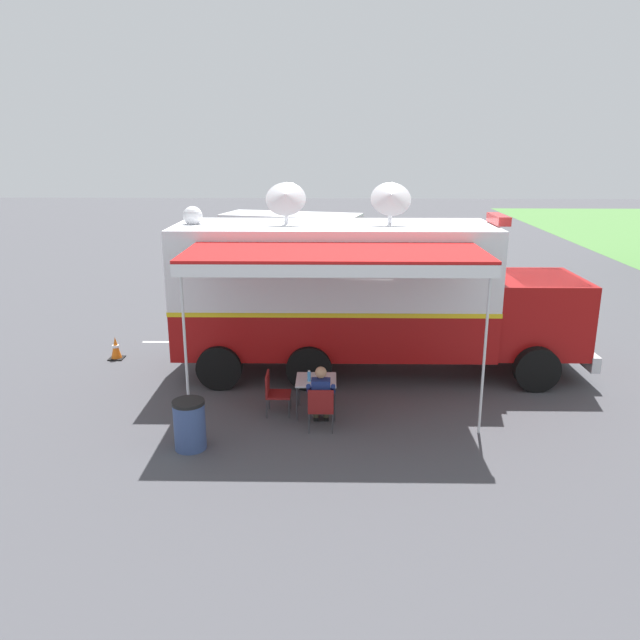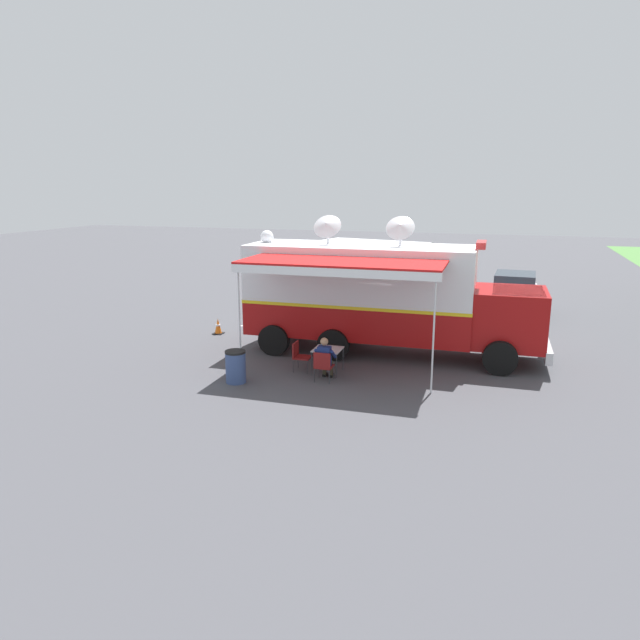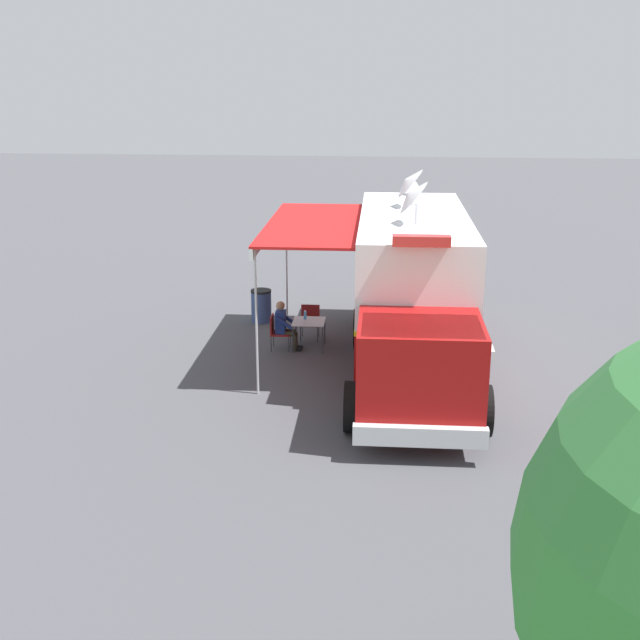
{
  "view_description": "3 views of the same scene",
  "coord_description": "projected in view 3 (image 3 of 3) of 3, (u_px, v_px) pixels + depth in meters",
  "views": [
    {
      "loc": [
        13.99,
        0.09,
        5.22
      ],
      "look_at": [
        0.49,
        -0.3,
        1.38
      ],
      "focal_mm": 34.58,
      "sensor_mm": 36.0,
      "label": 1
    },
    {
      "loc": [
        17.91,
        4.35,
        5.34
      ],
      "look_at": [
        2.21,
        -0.65,
        1.5
      ],
      "focal_mm": 32.38,
      "sensor_mm": 36.0,
      "label": 2
    },
    {
      "loc": [
        0.51,
        18.79,
        6.64
      ],
      "look_at": [
        2.16,
        0.58,
        1.03
      ],
      "focal_mm": 45.13,
      "sensor_mm": 36.0,
      "label": 3
    }
  ],
  "objects": [
    {
      "name": "water_bottle",
      "position": [
        305.0,
        315.0,
        20.21
      ],
      "size": [
        0.07,
        0.07,
        0.22
      ],
      "color": "#4C99D8",
      "rests_on": "folding_table"
    },
    {
      "name": "traffic_cone",
      "position": [
        427.0,
        288.0,
        24.9
      ],
      "size": [
        0.36,
        0.36,
        0.58
      ],
      "color": "black",
      "rests_on": "ground"
    },
    {
      "name": "folding_chair_at_table",
      "position": [
        277.0,
        330.0,
        20.12
      ],
      "size": [
        0.49,
        0.49,
        0.87
      ],
      "color": "maroon",
      "rests_on": "ground"
    },
    {
      "name": "folding_chair_beside_table",
      "position": [
        310.0,
        319.0,
        20.98
      ],
      "size": [
        0.49,
        0.49,
        0.87
      ],
      "color": "maroon",
      "rests_on": "ground"
    },
    {
      "name": "seated_responder",
      "position": [
        284.0,
        324.0,
        20.07
      ],
      "size": [
        0.66,
        0.56,
        1.25
      ],
      "color": "navy",
      "rests_on": "ground"
    },
    {
      "name": "folding_table",
      "position": [
        309.0,
        323.0,
        20.12
      ],
      "size": [
        0.81,
        0.81,
        0.73
      ],
      "color": "silver",
      "rests_on": "ground"
    },
    {
      "name": "ground_plane",
      "position": [
        409.0,
        356.0,
        19.79
      ],
      "size": [
        100.0,
        100.0,
        0.0
      ],
      "primitive_type": "plane",
      "color": "#47474C"
    },
    {
      "name": "lot_stripe",
      "position": [
        482.0,
        323.0,
        22.35
      ],
      "size": [
        0.18,
        4.8,
        0.01
      ],
      "primitive_type": "cube",
      "rotation": [
        0.0,
        0.0,
        0.01
      ],
      "color": "silver",
      "rests_on": "ground"
    },
    {
      "name": "trash_bin",
      "position": [
        261.0,
        306.0,
        22.4
      ],
      "size": [
        0.57,
        0.57,
        0.91
      ],
      "color": "#384C7F",
      "rests_on": "ground"
    },
    {
      "name": "command_truck",
      "position": [
        412.0,
        287.0,
        18.51
      ],
      "size": [
        4.95,
        9.52,
        4.53
      ],
      "color": "#9E0F0F",
      "rests_on": "ground"
    }
  ]
}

